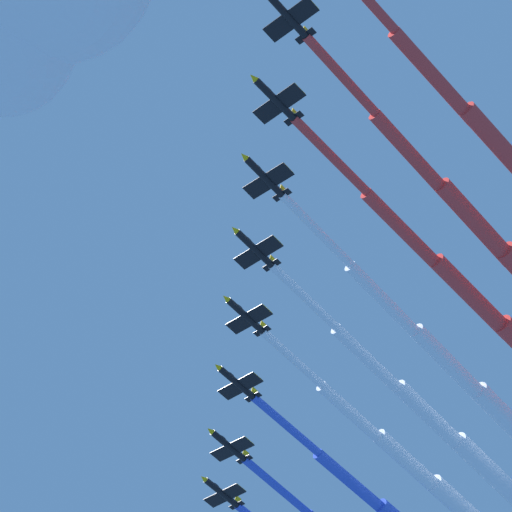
{
  "coord_description": "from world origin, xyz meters",
  "views": [
    {
      "loc": [
        65.06,
        -74.51,
        14.45
      ],
      "look_at": [
        0.0,
        0.0,
        172.25
      ],
      "focal_mm": 83.72,
      "sensor_mm": 36.0,
      "label": 1
    }
  ],
  "objects": [
    {
      "name": "jet_starboard_inner",
      "position": [
        20.76,
        30.42,
        173.51
      ],
      "size": [
        8.72,
        79.34,
        4.2
      ],
      "color": "black"
    },
    {
      "name": "jet_port_inner",
      "position": [
        29.32,
        19.23,
        173.42
      ],
      "size": [
        8.28,
        75.53,
        4.13
      ],
      "color": "black"
    },
    {
      "name": "jet_port_mid",
      "position": [
        9.84,
        39.36,
        173.72
      ],
      "size": [
        8.22,
        79.58,
        4.21
      ],
      "color": "black"
    },
    {
      "name": "jet_lead",
      "position": [
        39.73,
        11.71,
        173.35
      ],
      "size": [
        8.32,
        77.45,
        4.13
      ],
      "color": "black"
    },
    {
      "name": "jet_starboard_mid",
      "position": [
        0.51,
        46.51,
        173.97
      ],
      "size": [
        8.28,
        77.15,
        4.13
      ],
      "color": "black"
    },
    {
      "name": "jet_port_outer",
      "position": [
        -8.69,
        52.07,
        174.02
      ],
      "size": [
        8.24,
        72.29,
        4.23
      ],
      "color": "black"
    }
  ]
}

